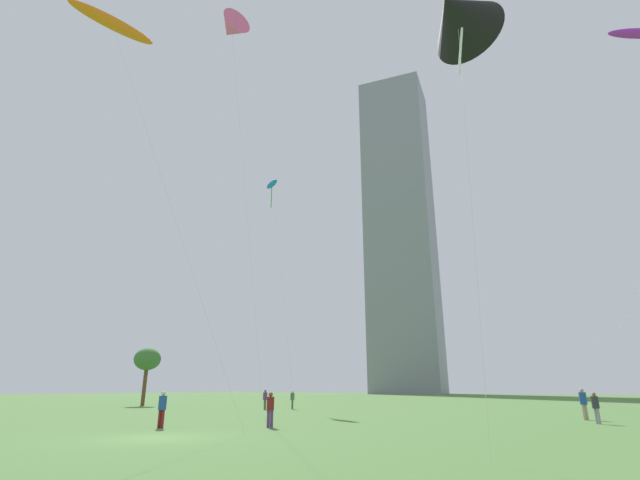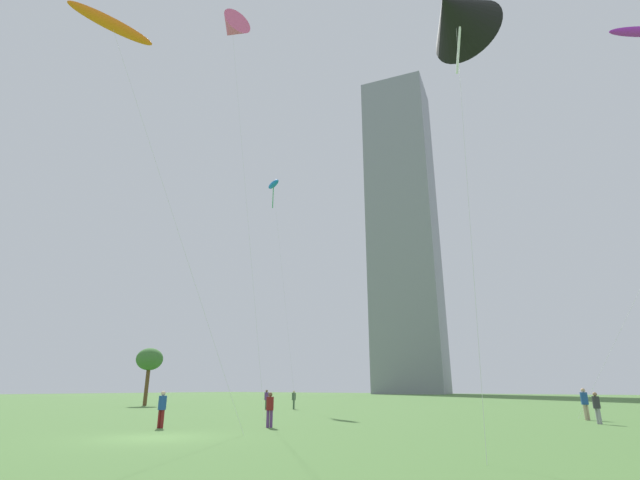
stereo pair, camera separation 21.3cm
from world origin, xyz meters
The scene contains 13 objects.
ground centered at (0.00, 0.00, 0.00)m, with size 280.00×280.00×0.00m, color #4C7538.
person_standing_0 centered at (0.52, 6.30, 0.97)m, with size 0.37×0.37×1.67m.
person_standing_1 centered at (12.86, 21.47, 1.07)m, with size 0.41×0.41×1.86m.
person_standing_2 centered at (-12.34, 20.68, 0.98)m, with size 0.38×0.38×1.70m.
person_standing_3 centered at (-3.66, 2.99, 1.00)m, with size 0.39×0.39×1.74m.
person_standing_4 centered at (13.77, 18.24, 0.96)m, with size 0.37×0.37×1.66m.
person_standing_5 centered at (-10.83, 22.74, 0.95)m, with size 0.36×0.36×1.64m.
kite_flying_2 centered at (-4.17, -2.37, 20.69)m, with size 7.51×7.41×21.40m.
kite_flying_3 centered at (-18.88, 28.08, 26.52)m, with size 10.84×7.63×27.15m.
kite_flying_4 centered at (-9.01, 10.54, 32.68)m, with size 6.27×3.17×34.16m.
kite_flying_5 centered at (12.43, 3.65, 16.84)m, with size 3.47×4.36×18.53m.
park_tree_0 centered at (-29.62, 20.31, 4.84)m, with size 2.91×2.91×6.15m.
distant_highrise_1 centered at (-44.33, 124.15, 53.54)m, with size 21.19×18.68×107.08m, color gray.
Camera 2 is at (16.64, -12.36, 1.91)m, focal length 25.79 mm.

